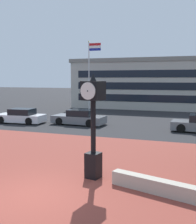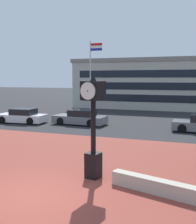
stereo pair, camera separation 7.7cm
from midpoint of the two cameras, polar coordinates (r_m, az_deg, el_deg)
ground_plane at (r=10.02m, az=-13.15°, el=-16.34°), size 200.00×200.00×0.00m
plaza_brick_paving at (r=12.36m, az=-5.81°, el=-11.63°), size 44.00×13.73×0.01m
planter_wall at (r=10.09m, az=11.62°, el=-14.59°), size 3.18×1.28×0.50m
street_clock at (r=10.79m, az=-0.78°, el=-1.89°), size 0.86×0.90×4.11m
car_street_mid at (r=23.90m, az=-3.53°, el=-1.20°), size 4.63×2.13×1.28m
car_street_far at (r=25.65m, az=-15.26°, el=-0.88°), size 4.49×2.10×1.28m
flagpole_primary at (r=31.78m, az=-1.28°, el=8.29°), size 1.48×0.14×8.13m
civic_building at (r=39.62m, az=12.76°, el=5.75°), size 22.48×10.54×6.52m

